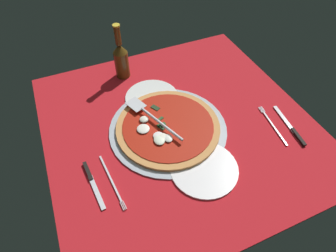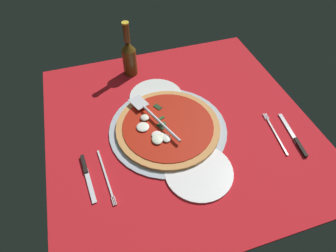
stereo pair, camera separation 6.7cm
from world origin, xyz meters
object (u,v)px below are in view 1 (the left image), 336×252
(pizza_server, at_px, (152,117))
(pizza, at_px, (167,127))
(beer_bottle, at_px, (121,59))
(place_setting_near, at_px, (282,127))
(dinner_plate_right, at_px, (152,98))
(dinner_plate_left, at_px, (204,169))
(place_setting_far, at_px, (102,182))

(pizza_server, bearing_deg, pizza, -160.36)
(beer_bottle, bearing_deg, place_setting_near, -139.57)
(dinner_plate_right, xyz_separation_m, pizza, (-0.18, 0.01, 0.01))
(dinner_plate_left, height_order, beer_bottle, beer_bottle)
(dinner_plate_left, relative_size, dinner_plate_right, 1.03)
(dinner_plate_left, xyz_separation_m, pizza, (0.21, 0.04, 0.01))
(pizza_server, distance_m, place_setting_near, 0.48)
(dinner_plate_left, distance_m, dinner_plate_right, 0.39)
(dinner_plate_left, distance_m, place_setting_near, 0.35)
(pizza, bearing_deg, dinner_plate_right, -2.63)
(place_setting_near, xyz_separation_m, place_setting_far, (0.04, 0.67, 0.00))
(dinner_plate_right, distance_m, place_setting_near, 0.51)
(dinner_plate_right, relative_size, pizza_server, 0.79)
(pizza_server, relative_size, place_setting_near, 1.20)
(dinner_plate_left, xyz_separation_m, pizza_server, (0.25, 0.08, 0.04))
(place_setting_near, distance_m, beer_bottle, 0.70)
(dinner_plate_left, height_order, place_setting_near, place_setting_near)
(dinner_plate_left, distance_m, pizza_server, 0.27)
(pizza, relative_size, pizza_server, 1.38)
(dinner_plate_left, relative_size, beer_bottle, 0.92)
(place_setting_far, bearing_deg, dinner_plate_right, 130.68)
(dinner_plate_right, bearing_deg, beer_bottle, 18.60)
(place_setting_far, bearing_deg, beer_bottle, 149.77)
(beer_bottle, bearing_deg, place_setting_far, 155.28)
(dinner_plate_right, distance_m, place_setting_far, 0.41)
(pizza, height_order, beer_bottle, beer_bottle)
(pizza_server, relative_size, beer_bottle, 1.13)
(dinner_plate_left, bearing_deg, place_setting_far, 74.78)
(place_setting_near, distance_m, place_setting_far, 0.67)
(dinner_plate_left, bearing_deg, pizza, 11.51)
(place_setting_near, xyz_separation_m, beer_bottle, (0.53, 0.45, 0.09))
(dinner_plate_left, height_order, place_setting_far, place_setting_far)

